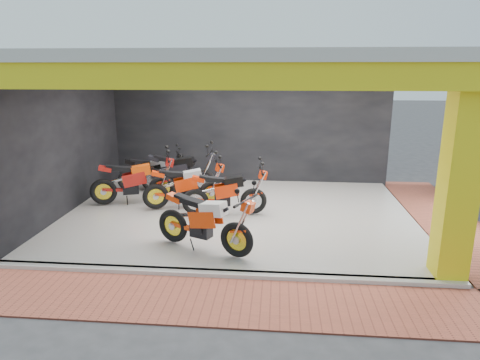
# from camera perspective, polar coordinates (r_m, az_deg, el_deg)

# --- Properties ---
(ground) EXTENTS (80.00, 80.00, 0.00)m
(ground) POSITION_cam_1_polar(r_m,az_deg,el_deg) (8.32, -1.56, -9.54)
(ground) COLOR #2D2D30
(ground) RESTS_ON ground
(showroom_floor) EXTENTS (8.00, 6.00, 0.10)m
(showroom_floor) POSITION_cam_1_polar(r_m,az_deg,el_deg) (10.14, -0.24, -4.64)
(showroom_floor) COLOR silver
(showroom_floor) RESTS_ON ground
(showroom_ceiling) EXTENTS (8.40, 6.40, 0.20)m
(showroom_ceiling) POSITION_cam_1_polar(r_m,az_deg,el_deg) (9.56, -0.26, 15.85)
(showroom_ceiling) COLOR beige
(showroom_ceiling) RESTS_ON corner_column
(back_wall) EXTENTS (8.20, 0.20, 3.50)m
(back_wall) POSITION_cam_1_polar(r_m,az_deg,el_deg) (12.76, 1.08, 7.26)
(back_wall) COLOR black
(back_wall) RESTS_ON ground
(left_wall) EXTENTS (0.20, 6.20, 3.50)m
(left_wall) POSITION_cam_1_polar(r_m,az_deg,el_deg) (10.89, -22.35, 4.84)
(left_wall) COLOR black
(left_wall) RESTS_ON ground
(corner_column) EXTENTS (0.50, 0.50, 3.50)m
(corner_column) POSITION_cam_1_polar(r_m,az_deg,el_deg) (7.53, 27.21, 0.26)
(corner_column) COLOR yellow
(corner_column) RESTS_ON ground
(header_beam_front) EXTENTS (8.40, 0.30, 0.40)m
(header_beam_front) POSITION_cam_1_polar(r_m,az_deg,el_deg) (6.58, -2.81, 13.67)
(header_beam_front) COLOR yellow
(header_beam_front) RESTS_ON corner_column
(header_beam_right) EXTENTS (0.30, 6.40, 0.40)m
(header_beam_right) POSITION_cam_1_polar(r_m,az_deg,el_deg) (10.01, 23.82, 12.86)
(header_beam_right) COLOR yellow
(header_beam_right) RESTS_ON corner_column
(floor_kerb) EXTENTS (8.00, 0.20, 0.10)m
(floor_kerb) POSITION_cam_1_polar(r_m,az_deg,el_deg) (7.38, -2.51, -12.44)
(floor_kerb) COLOR silver
(floor_kerb) RESTS_ON ground
(paver_front) EXTENTS (9.00, 1.40, 0.03)m
(paver_front) POSITION_cam_1_polar(r_m,az_deg,el_deg) (6.72, -3.42, -15.73)
(paver_front) COLOR brown
(paver_front) RESTS_ON ground
(paver_right) EXTENTS (1.40, 7.00, 0.03)m
(paver_right) POSITION_cam_1_polar(r_m,az_deg,el_deg) (10.84, 26.04, -5.11)
(paver_right) COLOR brown
(paver_right) RESTS_ON ground
(moto_hero) EXTENTS (2.33, 1.63, 1.34)m
(moto_hero) POSITION_cam_1_polar(r_m,az_deg,el_deg) (7.57, -0.44, -5.75)
(moto_hero) COLOR #ED3B0A
(moto_hero) RESTS_ON showroom_floor
(moto_row_a) EXTENTS (2.22, 1.37, 1.27)m
(moto_row_a) POSITION_cam_1_polar(r_m,az_deg,el_deg) (10.44, -3.83, -0.15)
(moto_row_a) COLOR #EF350A
(moto_row_a) RESTS_ON showroom_floor
(moto_row_b) EXTENTS (2.15, 1.05, 1.26)m
(moto_row_b) POSITION_cam_1_polar(r_m,az_deg,el_deg) (9.81, 1.82, -1.14)
(moto_row_b) COLOR red
(moto_row_b) RESTS_ON showroom_floor
(moto_row_c) EXTENTS (2.34, 1.44, 1.34)m
(moto_row_c) POSITION_cam_1_polar(r_m,az_deg,el_deg) (10.95, -10.45, 0.52)
(moto_row_c) COLOR #B21912
(moto_row_c) RESTS_ON showroom_floor
(moto_row_d) EXTENTS (2.23, 0.88, 1.35)m
(moto_row_d) POSITION_cam_1_polar(r_m,az_deg,el_deg) (11.50, -4.94, 1.42)
(moto_row_d) COLOR black
(moto_row_d) RESTS_ON showroom_floor
(moto_row_e) EXTENTS (2.04, 1.32, 1.17)m
(moto_row_e) POSITION_cam_1_polar(r_m,az_deg,el_deg) (12.17, -8.92, 1.61)
(moto_row_e) COLOR black
(moto_row_e) RESTS_ON showroom_floor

